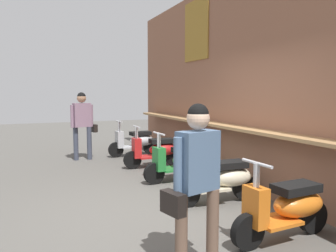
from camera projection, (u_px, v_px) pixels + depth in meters
name	position (u px, v px, depth m)	size (l,w,h in m)	color
ground_plane	(157.00, 213.00, 4.74)	(31.19, 31.19, 0.00)	#56544F
market_stall_facade	(273.00, 78.00, 5.34)	(11.14, 0.61, 3.89)	#8C5B44
scooter_silver	(136.00, 141.00, 9.02)	(0.48, 1.40, 0.97)	#B2B5BA
scooter_red	(157.00, 150.00, 7.63)	(0.46, 1.40, 0.97)	red
scooter_green	(181.00, 161.00, 6.44)	(0.48, 1.40, 0.97)	#237533
scooter_cream	(222.00, 178.00, 5.12)	(0.49, 1.40, 0.97)	beige
scooter_orange	(288.00, 207.00, 3.84)	(0.47, 1.40, 0.97)	orange
shopper_with_handbag	(83.00, 119.00, 8.37)	(0.36, 0.67, 1.72)	#383D4C
shopper_browsing	(196.00, 172.00, 3.09)	(0.37, 0.65, 1.61)	brown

